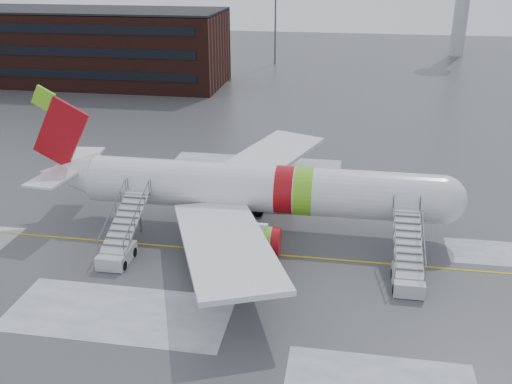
% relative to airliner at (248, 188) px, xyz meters
% --- Properties ---
extents(ground, '(260.00, 260.00, 0.00)m').
position_rel_airliner_xyz_m(ground, '(0.09, -3.36, -3.42)').
color(ground, '#494C4F').
rests_on(ground, ground).
extents(airliner, '(35.03, 32.97, 11.18)m').
position_rel_airliner_xyz_m(airliner, '(0.00, 0.00, 0.00)').
color(airliner, white).
rests_on(airliner, ground).
extents(airstair_fwd, '(2.05, 7.70, 3.48)m').
position_rel_airliner_xyz_m(airstair_fwd, '(12.18, -6.54, -2.35)').
color(airstair_fwd, '#B6B9BE').
rests_on(airstair_fwd, ground).
extents(airstair_aft, '(2.05, 7.70, 3.48)m').
position_rel_airliner_xyz_m(airstair_aft, '(-8.44, -6.54, -2.35)').
color(airstair_aft, '#B7BABF').
rests_on(airstair_aft, ground).
extents(pushback_tug, '(2.84, 2.22, 1.57)m').
position_rel_airliner_xyz_m(pushback_tug, '(-2.14, -4.91, -2.73)').
color(pushback_tug, black).
rests_on(pushback_tug, ground).
extents(terminal_building, '(62.00, 16.11, 12.30)m').
position_rel_airliner_xyz_m(terminal_building, '(-44.91, 51.62, 2.78)').
color(terminal_building, '#3F1E16').
rests_on(terminal_building, ground).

